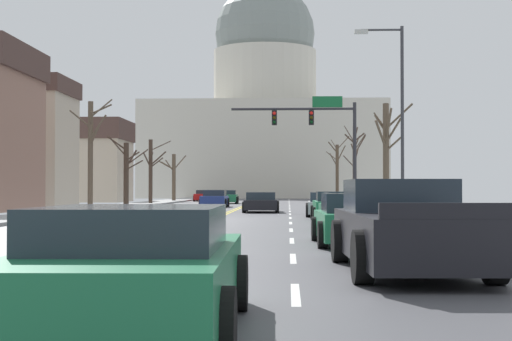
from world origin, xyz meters
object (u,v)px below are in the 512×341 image
at_px(sedan_near_02, 335,207).
at_px(sedan_near_06, 134,273).
at_px(sedan_near_01, 327,205).
at_px(street_lamp_right, 396,105).
at_px(bicycle_parked, 387,210).
at_px(sedan_oncoming_02, 204,196).
at_px(sedan_near_00, 261,203).
at_px(signal_gantry, 320,129).
at_px(sedan_oncoming_00, 215,199).
at_px(sedan_oncoming_01, 227,197).
at_px(pickup_truck_near_05, 406,229).
at_px(sedan_near_04, 356,221).
at_px(pedestrian_00, 422,196).
at_px(sedan_near_03, 349,212).

bearing_deg(sedan_near_02, sedan_near_06, -97.69).
height_order(sedan_near_01, sedan_near_06, sedan_near_06).
xyz_separation_m(street_lamp_right, bicycle_parked, (-0.40, -0.10, -4.40)).
bearing_deg(sedan_oncoming_02, sedan_near_00, -78.73).
relative_size(signal_gantry, sedan_near_00, 1.76).
xyz_separation_m(sedan_near_01, sedan_oncoming_00, (-7.31, 18.29, 0.04)).
height_order(sedan_oncoming_00, bicycle_parked, sedan_oncoming_00).
distance_m(sedan_near_00, sedan_oncoming_01, 24.92).
xyz_separation_m(street_lamp_right, pickup_truck_near_05, (-2.56, -19.60, -4.17)).
distance_m(sedan_near_06, sedan_oncoming_01, 62.23).
height_order(street_lamp_right, pickup_truck_near_05, street_lamp_right).
bearing_deg(sedan_oncoming_01, sedan_oncoming_00, -89.74).
xyz_separation_m(signal_gantry, sedan_near_02, (-0.06, -16.26, -4.56)).
xyz_separation_m(pickup_truck_near_05, sedan_oncoming_02, (-10.78, 67.96, -0.16)).
relative_size(sedan_near_01, sedan_near_06, 0.98).
xyz_separation_m(sedan_near_06, bicycle_parked, (5.63, 25.32, -0.10)).
bearing_deg(sedan_near_04, pedestrian_00, 73.82).
bearing_deg(sedan_near_00, sedan_near_02, -73.61).
distance_m(street_lamp_right, sedan_near_02, 5.01).
distance_m(sedan_near_06, bicycle_parked, 25.93).
xyz_separation_m(sedan_near_02, sedan_near_03, (0.06, -6.77, 0.01)).
xyz_separation_m(sedan_near_02, bicycle_parked, (2.18, -0.19, -0.10)).
relative_size(sedan_near_00, pedestrian_00, 2.77).
xyz_separation_m(pickup_truck_near_05, bicycle_parked, (2.16, 19.51, -0.22)).
bearing_deg(sedan_near_00, street_lamp_right, -63.17).
relative_size(pickup_truck_near_05, sedan_oncoming_01, 1.30).
height_order(sedan_near_02, sedan_oncoming_00, same).
bearing_deg(pedestrian_00, sedan_near_00, 121.68).
height_order(sedan_near_01, pedestrian_00, pedestrian_00).
relative_size(signal_gantry, street_lamp_right, 0.98).
xyz_separation_m(signal_gantry, sedan_oncoming_00, (-7.41, 7.63, -4.56)).
xyz_separation_m(street_lamp_right, sedan_near_06, (-6.02, -25.41, -4.29)).
height_order(sedan_oncoming_01, sedan_oncoming_02, sedan_oncoming_01).
height_order(sedan_near_04, sedan_oncoming_02, sedan_near_04).
xyz_separation_m(sedan_near_04, sedan_near_06, (-3.15, -11.95, -0.00)).
bearing_deg(sedan_oncoming_02, sedan_near_06, -84.34).
xyz_separation_m(sedan_near_04, pickup_truck_near_05, (0.31, -6.14, 0.12)).
bearing_deg(signal_gantry, sedan_near_06, -94.79).
height_order(sedan_near_02, bicycle_parked, sedan_near_02).
xyz_separation_m(sedan_near_01, sedan_near_06, (-3.40, -31.11, 0.04)).
xyz_separation_m(sedan_near_00, sedan_near_04, (3.24, -25.54, 0.05)).
height_order(street_lamp_right, sedan_oncoming_01, street_lamp_right).
distance_m(sedan_near_00, pedestrian_00, 13.80).
bearing_deg(sedan_oncoming_00, sedan_near_02, -72.89).
xyz_separation_m(sedan_near_03, sedan_near_06, (-3.50, -18.74, -0.01)).
xyz_separation_m(sedan_near_00, sedan_near_06, (0.08, -37.49, 0.05)).
distance_m(sedan_near_00, sedan_near_02, 12.49).
bearing_deg(sedan_near_04, sedan_near_02, 88.78).
relative_size(sedan_near_02, sedan_near_04, 1.08).
xyz_separation_m(sedan_near_02, pedestrian_00, (3.72, 0.25, 0.45)).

